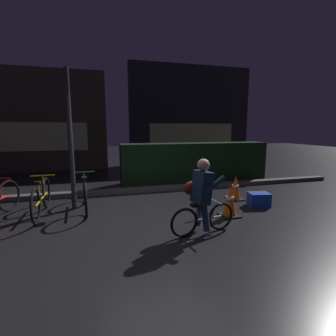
% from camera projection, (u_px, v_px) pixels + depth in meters
% --- Properties ---
extents(ground_plane, '(40.00, 40.00, 0.00)m').
position_uv_depth(ground_plane, '(166.00, 220.00, 4.60)').
color(ground_plane, black).
extents(sidewalk_curb, '(12.00, 0.24, 0.12)m').
position_uv_depth(sidewalk_curb, '(146.00, 189.00, 6.69)').
color(sidewalk_curb, '#56544F').
rests_on(sidewalk_curb, ground).
extents(hedge_row, '(4.80, 0.70, 1.25)m').
position_uv_depth(hedge_row, '(195.00, 162.00, 7.92)').
color(hedge_row, black).
rests_on(hedge_row, ground).
extents(storefront_left, '(5.09, 0.54, 4.00)m').
position_uv_depth(storefront_left, '(39.00, 121.00, 9.58)').
color(storefront_left, '#42382D').
rests_on(storefront_left, ground).
extents(storefront_right, '(5.97, 0.54, 4.67)m').
position_uv_depth(storefront_right, '(191.00, 116.00, 11.89)').
color(storefront_right, '#262328').
rests_on(storefront_right, ground).
extents(street_post, '(0.10, 0.10, 2.92)m').
position_uv_depth(street_post, '(70.00, 141.00, 5.06)').
color(street_post, '#2D2D33').
rests_on(street_post, ground).
extents(parked_bike_left_mid, '(0.46, 1.66, 0.76)m').
position_uv_depth(parked_bike_left_mid, '(41.00, 198.00, 4.83)').
color(parked_bike_left_mid, black).
rests_on(parked_bike_left_mid, ground).
extents(parked_bike_center_left, '(0.46, 1.69, 0.78)m').
position_uv_depth(parked_bike_center_left, '(85.00, 194.00, 5.16)').
color(parked_bike_center_left, black).
rests_on(parked_bike_center_left, ground).
extents(traffic_cone_near, '(0.36, 0.36, 0.65)m').
position_uv_depth(traffic_cone_near, '(230.00, 201.00, 4.78)').
color(traffic_cone_near, black).
rests_on(traffic_cone_near, ground).
extents(traffic_cone_far, '(0.36, 0.36, 0.60)m').
position_uv_depth(traffic_cone_far, '(235.00, 188.00, 5.90)').
color(traffic_cone_far, black).
rests_on(traffic_cone_far, ground).
extents(blue_crate, '(0.49, 0.40, 0.30)m').
position_uv_depth(blue_crate, '(259.00, 199.00, 5.43)').
color(blue_crate, '#193DB7').
rests_on(blue_crate, ground).
extents(cyclist, '(1.18, 0.50, 1.25)m').
position_uv_depth(cyclist, '(201.00, 196.00, 3.94)').
color(cyclist, black).
rests_on(cyclist, ground).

